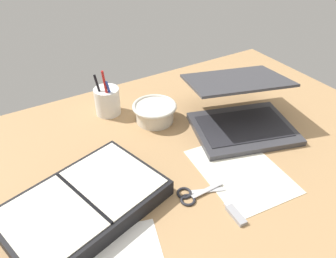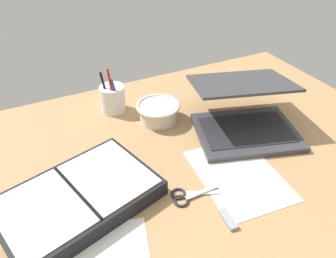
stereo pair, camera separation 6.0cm
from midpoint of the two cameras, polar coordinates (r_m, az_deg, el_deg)
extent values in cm
cube|color=tan|center=(95.47, 1.95, -5.10)|extent=(140.00, 100.00, 2.00)
cube|color=#38383D|center=(105.64, 11.36, 0.05)|extent=(36.00, 31.18, 1.80)
cube|color=#232328|center=(105.05, 11.42, 0.50)|extent=(30.59, 23.89, 0.24)
cube|color=#38383D|center=(106.51, 10.15, 8.34)|extent=(35.93, 30.94, 5.10)
cube|color=silver|center=(106.18, 10.24, 8.18)|extent=(32.90, 27.95, 4.20)
cylinder|color=silver|center=(107.73, -3.73, 2.76)|extent=(12.32, 12.32, 5.54)
torus|color=silver|center=(106.23, -3.78, 4.01)|extent=(14.49, 14.49, 1.16)
cylinder|color=white|center=(112.80, -12.02, 4.74)|extent=(8.41, 8.41, 9.20)
cylinder|color=black|center=(110.10, -13.20, 5.74)|extent=(1.91, 4.84, 13.46)
cylinder|color=#233899|center=(109.90, -11.43, 5.45)|extent=(3.08, 1.52, 12.18)
cylinder|color=#B21E1E|center=(108.63, -12.19, 6.09)|extent=(1.93, 1.12, 15.92)
cube|color=black|center=(82.22, -16.50, -12.46)|extent=(41.78, 32.93, 4.33)
cube|color=silver|center=(78.59, -22.30, -14.50)|extent=(22.33, 25.50, 0.30)
cube|color=silver|center=(83.43, -11.70, -8.31)|extent=(22.33, 25.50, 0.30)
cube|color=black|center=(80.45, -16.80, -11.29)|extent=(6.74, 21.02, 0.30)
cube|color=#B7B7BC|center=(84.44, 4.77, -10.57)|extent=(9.22, 1.38, 0.30)
cube|color=#B7B7BC|center=(84.66, 4.76, -10.71)|extent=(8.94, 4.69, 0.30)
torus|color=#232328|center=(82.30, 1.36, -12.32)|extent=(3.90, 3.90, 0.70)
torus|color=#232328|center=(83.83, 0.75, -11.15)|extent=(3.90, 3.90, 0.70)
cube|color=silver|center=(91.38, 10.68, -7.22)|extent=(23.02, 29.50, 0.16)
cube|color=#99999E|center=(80.07, 9.60, -14.64)|extent=(2.43, 6.13, 1.00)
cube|color=silver|center=(81.87, 8.15, -12.94)|extent=(1.28, 1.28, 0.60)
camera|label=1|loc=(0.03, -91.85, -1.35)|focal=35.00mm
camera|label=2|loc=(0.03, 88.15, 1.35)|focal=35.00mm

